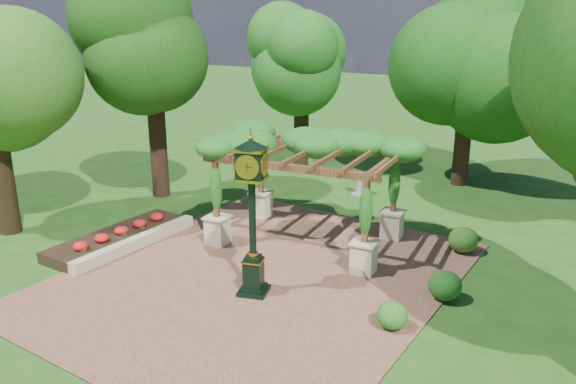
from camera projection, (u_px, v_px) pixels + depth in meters
The scene contains 13 objects.
ground at pixel (239, 290), 15.56m from camera, with size 120.00×120.00×0.00m, color #1E4714.
brick_plaza at pixel (260, 276), 16.35m from camera, with size 10.00×12.00×0.04m, color brown.
border_wall at pixel (137, 243), 18.30m from camera, with size 0.35×5.00×0.40m, color #C6B793.
flower_bed at pixel (118, 238), 18.78m from camera, with size 1.50×5.00×0.36m, color red.
pedestal_clock at pixel (252, 203), 14.56m from camera, with size 1.09×1.09×4.36m.
pergola at pixel (307, 154), 18.04m from camera, with size 6.28×4.40×3.69m.
sundial at pixel (359, 186), 23.88m from camera, with size 0.56×0.56×0.90m.
shrub_front at pixel (392, 315), 13.47m from camera, with size 0.76×0.76×0.68m, color #23611B.
shrub_mid at pixel (445, 286), 14.85m from camera, with size 0.88×0.88×0.79m, color #1A4A14.
shrub_back at pixel (463, 240), 17.88m from camera, with size 0.93×0.93×0.83m, color #2B5919.
tree_west_near at pixel (151, 44), 22.08m from camera, with size 4.21×4.21×9.11m.
tree_west_far at pixel (302, 58), 26.79m from camera, with size 3.98×3.98×7.90m.
tree_north at pixel (470, 65), 23.95m from camera, with size 5.09×5.09×7.72m.
Camera 1 is at (8.84, -11.01, 7.20)m, focal length 35.00 mm.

